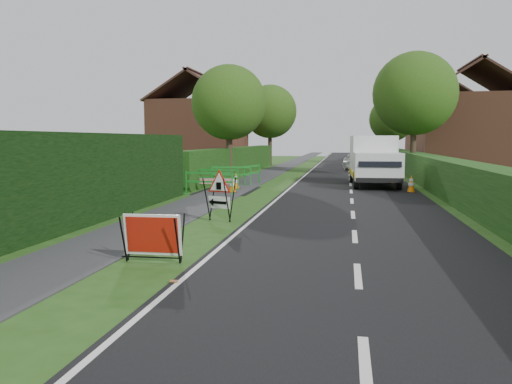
{
  "coord_description": "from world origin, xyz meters",
  "views": [
    {
      "loc": [
        2.28,
        -10.93,
        2.31
      ],
      "look_at": [
        -0.14,
        2.36,
        0.89
      ],
      "focal_mm": 35.0,
      "sensor_mm": 36.0,
      "label": 1
    }
  ],
  "objects": [
    {
      "name": "ped_barrier_1",
      "position": [
        -3.62,
        11.4,
        0.63
      ],
      "size": [
        2.07,
        0.42,
        1.0
      ],
      "rotation": [
        0.0,
        0.0,
        -0.03
      ],
      "color": "#167B22",
      "rests_on": "ground"
    },
    {
      "name": "footpath",
      "position": [
        -3.0,
        35.0,
        0.01
      ],
      "size": [
        2.0,
        90.0,
        0.02
      ],
      "primitive_type": "cube",
      "color": "#2D2D30",
      "rests_on": "ground"
    },
    {
      "name": "hatchback_car",
      "position": [
        3.16,
        26.48,
        0.66
      ],
      "size": [
        2.58,
        4.16,
        1.32
      ],
      "primitive_type": "imported",
      "rotation": [
        0.0,
        0.0,
        0.28
      ],
      "color": "white",
      "rests_on": "ground"
    },
    {
      "name": "ground",
      "position": [
        0.0,
        0.0,
        0.0
      ],
      "size": [
        120.0,
        120.0,
        0.0
      ],
      "primitive_type": "plane",
      "color": "#264A15",
      "rests_on": "ground"
    },
    {
      "name": "house_east_b",
      "position": [
        12.0,
        42.0,
        2.9
      ],
      "size": [
        7.5,
        7.4,
        7.88
      ],
      "color": "brown",
      "rests_on": "ground"
    },
    {
      "name": "redwhite_plank",
      "position": [
        -3.5,
        10.75,
        0.0
      ],
      "size": [
        1.5,
        0.09,
        0.25
      ],
      "primitive_type": "cube",
      "rotation": [
        0.0,
        0.0,
        0.04
      ],
      "color": "red",
      "rests_on": "ground"
    },
    {
      "name": "litter_can",
      "position": [
        -0.43,
        -3.47,
        0.0
      ],
      "size": [
        0.12,
        0.07,
        0.07
      ],
      "primitive_type": "cylinder",
      "rotation": [
        0.0,
        1.57,
        0.0
      ],
      "color": "#BF7F4C",
      "rests_on": "ground"
    },
    {
      "name": "tree_fw",
      "position": [
        -4.6,
        34.0,
        4.83
      ],
      "size": [
        4.8,
        4.8,
        7.24
      ],
      "color": "#2D2116",
      "rests_on": "ground"
    },
    {
      "name": "tree_nw",
      "position": [
        -4.6,
        18.0,
        4.48
      ],
      "size": [
        4.4,
        4.4,
        6.7
      ],
      "color": "#2D2116",
      "rests_on": "ground"
    },
    {
      "name": "tree_fe",
      "position": [
        6.4,
        38.0,
        4.22
      ],
      "size": [
        4.2,
        4.2,
        6.33
      ],
      "color": "#2D2116",
      "rests_on": "ground"
    },
    {
      "name": "traffic_cone_1",
      "position": [
        4.78,
        13.62,
        0.39
      ],
      "size": [
        0.38,
        0.38,
        0.79
      ],
      "color": "black",
      "rests_on": "ground"
    },
    {
      "name": "traffic_cone_4",
      "position": [
        -2.79,
        11.74,
        0.39
      ],
      "size": [
        0.38,
        0.38,
        0.79
      ],
      "color": "black",
      "rests_on": "ground"
    },
    {
      "name": "tree_ne",
      "position": [
        6.4,
        22.0,
        5.17
      ],
      "size": [
        5.2,
        5.2,
        7.79
      ],
      "color": "#2D2116",
      "rests_on": "ground"
    },
    {
      "name": "road_surface",
      "position": [
        2.5,
        35.0,
        0.0
      ],
      "size": [
        6.0,
        90.0,
        0.02
      ],
      "primitive_type": "cube",
      "color": "black",
      "rests_on": "ground"
    },
    {
      "name": "hedge_west_near",
      "position": [
        -5.0,
        0.0,
        0.0
      ],
      "size": [
        1.1,
        18.0,
        2.5
      ],
      "primitive_type": "cube",
      "color": "black",
      "rests_on": "ground"
    },
    {
      "name": "works_van",
      "position": [
        3.61,
        14.75,
        1.33
      ],
      "size": [
        2.39,
        5.59,
        2.51
      ],
      "rotation": [
        0.0,
        0.0,
        0.04
      ],
      "color": "silver",
      "rests_on": "ground"
    },
    {
      "name": "ped_barrier_3",
      "position": [
        -2.62,
        14.81,
        0.63
      ],
      "size": [
        0.79,
        2.09,
        1.0
      ],
      "rotation": [
        0.0,
        0.0,
        1.35
      ],
      "color": "#167B22",
      "rests_on": "ground"
    },
    {
      "name": "red_rect_sign",
      "position": [
        -1.26,
        -2.26,
        0.53
      ],
      "size": [
        1.11,
        0.68,
        0.92
      ],
      "rotation": [
        0.0,
        0.0,
        0.03
      ],
      "color": "black",
      "rests_on": "ground"
    },
    {
      "name": "house_east_a",
      "position": [
        11.0,
        28.0,
        2.9
      ],
      "size": [
        7.5,
        7.4,
        7.88
      ],
      "color": "brown",
      "rests_on": "ground"
    },
    {
      "name": "triangle_sign",
      "position": [
        -1.26,
        2.56,
        0.86
      ],
      "size": [
        1.07,
        1.07,
        1.24
      ],
      "rotation": [
        0.0,
        0.0,
        -0.32
      ],
      "color": "black",
      "rests_on": "ground"
    },
    {
      "name": "traffic_cone_0",
      "position": [
        5.08,
        11.63,
        0.39
      ],
      "size": [
        0.38,
        0.38,
        0.79
      ],
      "color": "black",
      "rests_on": "ground"
    },
    {
      "name": "ped_barrier_0",
      "position": [
        -3.4,
        9.25,
        0.63
      ],
      "size": [
        2.06,
        0.36,
        1.0
      ],
      "rotation": [
        0.0,
        0.0,
        0.0
      ],
      "color": "#167B22",
      "rests_on": "ground"
    },
    {
      "name": "house_west",
      "position": [
        -10.0,
        30.0,
        2.9
      ],
      "size": [
        7.5,
        7.4,
        7.88
      ],
      "color": "brown",
      "rests_on": "ground"
    },
    {
      "name": "traffic_cone_2",
      "position": [
        4.77,
        15.99,
        0.39
      ],
      "size": [
        0.38,
        0.38,
        0.79
      ],
      "color": "black",
      "rests_on": "ground"
    },
    {
      "name": "traffic_cone_3",
      "position": [
        -2.61,
        10.15,
        0.39
      ],
      "size": [
        0.38,
        0.38,
        0.79
      ],
      "color": "black",
      "rests_on": "ground"
    },
    {
      "name": "hedge_west_far",
      "position": [
        -5.0,
        22.0,
        0.0
      ],
      "size": [
        1.0,
        24.0,
        1.8
      ],
      "primitive_type": "cube",
      "color": "#14380F",
      "rests_on": "ground"
    },
    {
      "name": "ped_barrier_2",
      "position": [
        -3.48,
        13.67,
        0.63
      ],
      "size": [
        2.09,
        0.74,
        1.0
      ],
      "rotation": [
        0.0,
        0.0,
        0.19
      ],
      "color": "#167B22",
      "rests_on": "ground"
    },
    {
      "name": "hedge_east",
      "position": [
        6.5,
        16.0,
        0.0
      ],
      "size": [
        1.2,
        50.0,
        1.5
      ],
      "primitive_type": "cube",
      "color": "#14380F",
      "rests_on": "ground"
    }
  ]
}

